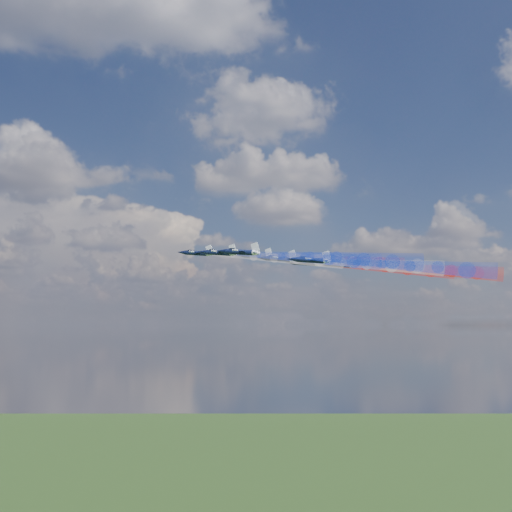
{
  "coord_description": "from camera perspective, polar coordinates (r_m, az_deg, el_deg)",
  "views": [
    {
      "loc": [
        -40.96,
        -170.55,
        139.34
      ],
      "look_at": [
        -19.74,
        -7.37,
        157.48
      ],
      "focal_mm": 44.24,
      "sensor_mm": 36.0,
      "label": 1
    }
  ],
  "objects": [
    {
      "name": "jet_lead",
      "position": [
        173.17,
        -5.4,
        0.26
      ],
      "size": [
        14.76,
        14.04,
        4.58
      ],
      "primitive_type": null,
      "rotation": [
        0.1,
        -0.05,
        1.02
      ],
      "color": "black"
    },
    {
      "name": "trail_outer_left",
      "position": [
        136.65,
        7.3,
        -0.13
      ],
      "size": [
        33.1,
        22.35,
        7.49
      ],
      "primitive_type": null,
      "rotation": [
        0.1,
        -0.05,
        1.02
      ],
      "color": "blue"
    },
    {
      "name": "jet_center_third",
      "position": [
        162.5,
        2.03,
        -0.26
      ],
      "size": [
        14.76,
        14.04,
        4.58
      ],
      "primitive_type": null,
      "rotation": [
        0.1,
        -0.05,
        1.02
      ],
      "color": "black"
    },
    {
      "name": "trail_inner_left",
      "position": [
        150.85,
        4.43,
        -0.15
      ],
      "size": [
        33.1,
        22.35,
        7.49
      ],
      "primitive_type": null,
      "rotation": [
        0.1,
        -0.05,
        1.02
      ],
      "color": "blue"
    },
    {
      "name": "jet_outer_right",
      "position": [
        181.43,
        4.42,
        -0.66
      ],
      "size": [
        14.76,
        14.04,
        4.58
      ],
      "primitive_type": null,
      "rotation": [
        0.1,
        -0.05,
        1.02
      ],
      "color": "black"
    },
    {
      "name": "jet_rear_right",
      "position": [
        169.69,
        7.4,
        -0.77
      ],
      "size": [
        14.76,
        14.04,
        4.58
      ],
      "primitive_type": null,
      "rotation": [
        0.1,
        -0.05,
        1.02
      ],
      "color": "black"
    },
    {
      "name": "trail_outer_right",
      "position": [
        174.94,
        11.59,
        -1.07
      ],
      "size": [
        33.1,
        22.35,
        7.49
      ],
      "primitive_type": null,
      "rotation": [
        0.1,
        -0.05,
        1.02
      ],
      "color": "red"
    },
    {
      "name": "trail_inner_right",
      "position": [
        168.86,
        7.17,
        -0.42
      ],
      "size": [
        33.1,
        22.35,
        7.49
      ],
      "primitive_type": null,
      "rotation": [
        0.1,
        -0.05,
        1.02
      ],
      "color": "red"
    },
    {
      "name": "jet_inner_left",
      "position": [
        160.22,
        -3.39,
        0.29
      ],
      "size": [
        14.76,
        14.04,
        4.58
      ],
      "primitive_type": null,
      "rotation": [
        0.1,
        -0.05,
        1.02
      ],
      "color": "black"
    },
    {
      "name": "jet_outer_left",
      "position": [
        145.13,
        -1.49,
        0.35
      ],
      "size": [
        14.76,
        14.04,
        4.58
      ],
      "primitive_type": null,
      "rotation": [
        0.1,
        -0.05,
        1.02
      ],
      "color": "black"
    },
    {
      "name": "trail_rear_right",
      "position": [
        164.48,
        15.15,
        -1.21
      ],
      "size": [
        33.1,
        22.35,
        7.49
      ],
      "primitive_type": null,
      "rotation": [
        0.1,
        -0.05,
        1.02
      ],
      "color": "red"
    },
    {
      "name": "jet_rear_left",
      "position": [
        149.42,
        4.96,
        -0.38
      ],
      "size": [
        14.76,
        14.04,
        4.58
      ],
      "primitive_type": null,
      "rotation": [
        0.1,
        -0.05,
        1.02
      ],
      "color": "black"
    },
    {
      "name": "trail_center_third",
      "position": [
        155.21,
        9.97,
        -0.71
      ],
      "size": [
        33.1,
        22.35,
        7.49
      ],
      "primitive_type": null,
      "rotation": [
        0.1,
        -0.05,
        1.02
      ],
      "color": "silver"
    },
    {
      "name": "trail_lead",
      "position": [
        162.93,
        1.7,
        -0.15
      ],
      "size": [
        33.1,
        22.35,
        7.49
      ],
      "primitive_type": null,
      "rotation": [
        0.1,
        -0.05,
        1.02
      ],
      "color": "silver"
    },
    {
      "name": "trail_rear_left",
      "position": [
        143.44,
        13.74,
        -0.88
      ],
      "size": [
        33.1,
        22.35,
        7.49
      ],
      "primitive_type": null,
      "rotation": [
        0.1,
        -0.05,
        1.02
      ],
      "color": "blue"
    },
    {
      "name": "jet_inner_right",
      "position": [
        177.08,
        -0.02,
        -0.01
      ],
      "size": [
        14.76,
        14.04,
        4.58
      ],
      "primitive_type": null,
      "rotation": [
        0.1,
        -0.05,
        1.02
      ],
      "color": "black"
    }
  ]
}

